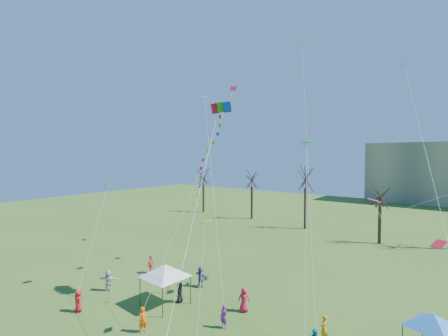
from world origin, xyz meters
The scene contains 6 objects.
bare_tree_row centered at (4.42, 36.57, 7.23)m, with size 69.37×9.38×11.61m.
big_box_kite centered at (-3.74, 6.76, 10.96)m, with size 3.43×6.15×17.22m.
canopy_tent_white centered at (-6.73, 5.12, 2.74)m, with size 4.30×4.30×3.23m.
canopy_tent_blue centered at (10.66, 9.98, 2.25)m, with size 3.31×3.31×2.66m.
festival_crowd centered at (-0.78, 5.35, 0.87)m, with size 27.13×10.78×1.85m.
small_kites_aloft centered at (0.78, 10.98, 12.58)m, with size 31.66×18.13×33.03m.
Camera 1 is at (11.62, -11.40, 11.83)m, focal length 25.00 mm.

